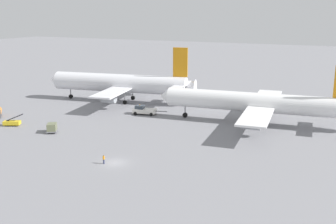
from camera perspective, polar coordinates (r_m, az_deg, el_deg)
The scene contains 7 objects.
ground_plane at distance 77.45m, azimuth -7.37°, elevation -7.02°, with size 600.00×600.00×0.00m, color gray.
airliner_at_gate_left at distance 128.00m, azimuth -6.62°, elevation 3.96°, with size 48.18×38.88×17.23m.
airliner_being_pushed at distance 104.12m, azimuth 12.08°, elevation 1.25°, with size 49.89×41.41×15.46m.
pushback_tug at distance 112.19m, azimuth -3.37°, elevation 0.26°, with size 9.57×4.22×2.75m.
gse_belt_loader_portside at distance 107.95m, azimuth -20.86°, elevation -1.37°, with size 4.98×3.34×3.02m.
gse_container_dolly_flat at distance 98.94m, azimuth -15.84°, elevation -2.10°, with size 3.58×3.88×2.15m.
ground_crew_wing_walker_right at distance 76.98m, azimuth -8.93°, elevation -6.50°, with size 0.44×0.39×1.71m.
Camera 1 is at (40.11, -60.34, 27.35)m, focal length 43.84 mm.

